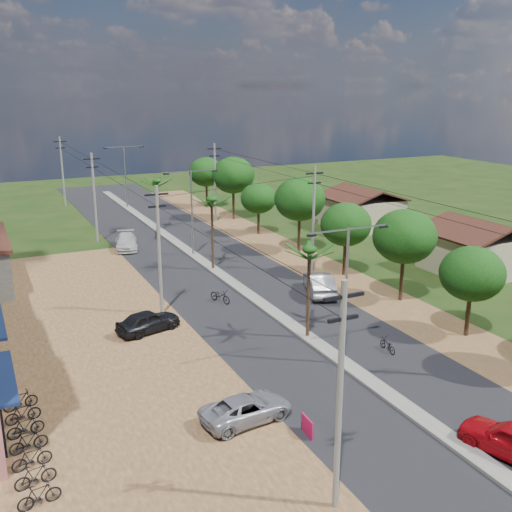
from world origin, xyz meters
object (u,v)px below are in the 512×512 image
at_px(car_silver_mid, 319,284).
at_px(moto_rider_east, 387,346).
at_px(car_red_near, 512,441).
at_px(roadside_sign, 307,427).
at_px(car_white_far, 126,242).
at_px(car_parked_silver, 246,409).
at_px(parked_scooter_row, 29,442).
at_px(car_parked_dark, 148,322).

xyz_separation_m(car_silver_mid, moto_rider_east, (-1.73, -10.60, -0.42)).
relative_size(car_red_near, roadside_sign, 4.15).
xyz_separation_m(car_white_far, car_parked_silver, (-2.50, -33.20, -0.09)).
relative_size(car_red_near, car_white_far, 0.92).
height_order(car_white_far, car_parked_silver, car_white_far).
bearing_deg(moto_rider_east, roadside_sign, 37.16).
bearing_deg(roadside_sign, car_red_near, -32.17).
relative_size(car_red_near, car_parked_silver, 1.01).
bearing_deg(car_white_far, car_red_near, -68.13).
bearing_deg(parked_scooter_row, roadside_sign, -19.75).
bearing_deg(car_parked_silver, parked_scooter_row, 72.29).
height_order(car_red_near, car_white_far, car_red_near).
bearing_deg(car_parked_dark, car_parked_silver, 170.42).
distance_m(car_parked_silver, moto_rider_east, 11.27).
xyz_separation_m(car_parked_silver, roadside_sign, (1.97, -2.30, -0.18)).
height_order(car_parked_dark, roadside_sign, car_parked_dark).
distance_m(car_parked_dark, parked_scooter_row, 13.44).
height_order(car_red_near, roadside_sign, car_red_near).
bearing_deg(car_parked_silver, roadside_sign, -146.34).
bearing_deg(car_white_far, parked_scooter_row, -98.17).
distance_m(car_red_near, roadside_sign, 8.72).
bearing_deg(moto_rider_east, car_red_near, 85.31).
bearing_deg(parked_scooter_row, car_silver_mid, 28.77).
height_order(car_white_far, parked_scooter_row, car_white_far).
xyz_separation_m(roadside_sign, parked_scooter_row, (-11.49, 4.12, 0.05)).
bearing_deg(car_parked_dark, car_white_far, -25.33).
height_order(car_silver_mid, car_parked_silver, car_silver_mid).
bearing_deg(car_white_far, roadside_sign, -78.07).
distance_m(car_white_far, car_parked_silver, 33.29).
bearing_deg(roadside_sign, car_white_far, 93.17).
bearing_deg(moto_rider_east, parked_scooter_row, 8.84).
relative_size(car_parked_silver, roadside_sign, 4.12).
relative_size(car_red_near, moto_rider_east, 2.91).
bearing_deg(car_silver_mid, car_white_far, -41.94).
xyz_separation_m(car_silver_mid, car_parked_dark, (-13.72, -1.52, -0.11)).
bearing_deg(car_parked_dark, moto_rider_east, -142.35).
xyz_separation_m(car_red_near, car_parked_silver, (-9.00, 7.45, -0.15)).
distance_m(car_red_near, car_silver_mid, 21.65).
distance_m(car_parked_dark, roadside_sign, 15.04).
bearing_deg(moto_rider_east, car_parked_silver, 21.74).
bearing_deg(car_silver_mid, moto_rider_east, 101.38).
distance_m(car_silver_mid, car_parked_silver, 18.71).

